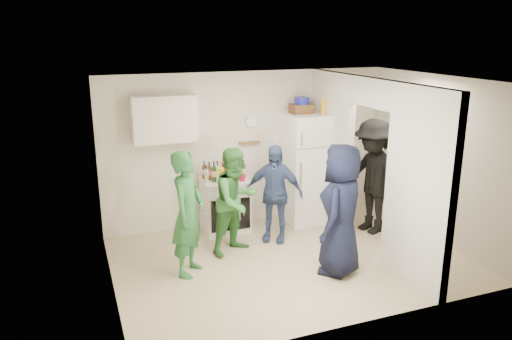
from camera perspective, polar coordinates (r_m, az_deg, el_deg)
The scene contains 38 objects.
floor at distance 7.15m, azimuth 3.92°, elevation -10.23°, with size 4.80×4.80×0.00m, color #C4B68A.
wall_back at distance 8.22m, azimuth -0.86°, elevation 2.54°, with size 4.80×4.80×0.00m, color silver.
wall_front at distance 5.29m, azimuth 11.91°, elevation -5.38°, with size 4.80×4.80×0.00m, color silver.
wall_left at distance 6.13m, azimuth -16.73°, elevation -2.78°, with size 3.40×3.40×0.00m, color silver.
wall_right at distance 7.99m, azimuth 19.95°, elevation 1.18°, with size 3.40×3.40×0.00m, color silver.
ceiling at distance 6.46m, azimuth 4.34°, elevation 10.13°, with size 4.80×4.80×0.00m, color white.
partition_pier_back at distance 8.18m, azimuth 8.52°, elevation 2.30°, with size 0.12×1.20×2.50m, color silver.
partition_pier_front at distance 6.43m, azimuth 18.09°, elevation -2.04°, with size 0.12×1.20×2.50m, color silver.
partition_header at distance 7.08m, azimuth 13.24°, elevation 8.62°, with size 0.12×1.00×0.40m, color silver.
stove at distance 7.99m, azimuth -3.58°, elevation -4.00°, with size 0.72×0.60×0.86m, color white.
upper_cabinet at distance 7.57m, azimuth -10.46°, elevation 5.77°, with size 0.95×0.34×0.70m, color silver.
fridge at distance 8.33m, azimuth 5.82°, elevation 0.24°, with size 0.75×0.73×1.83m, color white.
wicker_basket at distance 8.12m, azimuth 5.22°, elevation 6.99°, with size 0.35×0.25×0.15m, color brown.
blue_bowl at distance 8.11m, azimuth 5.25°, elevation 7.90°, with size 0.24×0.24×0.11m, color #161A9A.
yellow_cup_stack_top at distance 8.13m, azimuth 7.74°, elevation 7.28°, with size 0.09×0.09×0.25m, color #F3AE14.
wall_clock at distance 8.13m, azimuth -0.50°, elevation 5.63°, with size 0.22×0.22×0.03m, color white.
spice_shelf at distance 8.15m, azimuth -0.75°, elevation 3.15°, with size 0.35×0.08×0.03m, color olive.
nook_window at distance 8.04m, azimuth 19.19°, elevation 4.27°, with size 0.03×0.70×0.80m, color black.
nook_window_frame at distance 8.03m, azimuth 19.10°, elevation 4.27°, with size 0.04×0.76×0.86m, color white.
nook_valance at distance 7.96m, azimuth 19.19°, elevation 6.73°, with size 0.04×0.82×0.18m, color white.
yellow_cup_stack_stove at distance 7.59m, azimuth -4.01°, elevation -0.68°, with size 0.09×0.09×0.25m, color yellow.
red_cup at distance 7.72m, azimuth -1.64°, elevation -0.85°, with size 0.09×0.09×0.12m, color #B30B2F.
person_green_left at distance 6.53m, azimuth -7.77°, elevation -4.96°, with size 0.61×0.40×1.67m, color #2B6C38.
person_green_center at distance 7.13m, azimuth -2.31°, elevation -3.53°, with size 0.76×0.59×1.55m, color #3C8139.
person_denim at distance 7.52m, azimuth 2.08°, elevation -2.68°, with size 0.88×0.37×1.50m, color #375278.
person_navy at distance 6.57m, azimuth 9.69°, elevation -4.52°, with size 0.86×0.56×1.75m, color black.
person_nook at distance 8.02m, azimuth 13.20°, elevation -0.75°, with size 1.17×0.68×1.82m, color black.
bottle_a at distance 7.86m, azimuth -5.95°, elevation -0.00°, with size 0.06×0.06×0.29m, color #602E13.
bottle_b at distance 7.69m, azimuth -4.81°, elevation -0.19°, with size 0.07×0.07×0.32m, color #194818.
bottle_c at distance 7.94m, azimuth -4.44°, elevation 0.12°, with size 0.07×0.07×0.26m, color silver.
bottle_d at distance 7.79m, azimuth -3.54°, elevation -0.20°, with size 0.08×0.08×0.26m, color brown.
bottle_e at distance 8.02m, azimuth -3.47°, elevation 0.50°, with size 0.07×0.07×0.32m, color #B4BDC7.
bottle_f at distance 7.88m, azimuth -2.42°, elevation 0.23°, with size 0.06×0.06×0.32m, color #163E22.
bottle_g at distance 8.02m, azimuth -2.03°, elevation 0.48°, with size 0.07×0.07×0.31m, color #9B6632.
bottle_h at distance 7.64m, azimuth -5.70°, elevation -0.43°, with size 0.06×0.06×0.30m, color silver.
bottle_i at distance 7.92m, azimuth -3.63°, elevation 0.31°, with size 0.07×0.07×0.32m, color #5F2710.
bottle_j at distance 7.82m, azimuth -1.49°, elevation 0.08°, with size 0.07×0.07×0.31m, color #1D4618.
bottle_k at distance 7.78m, azimuth -5.35°, elevation -0.10°, with size 0.07×0.07×0.30m, color brown.
Camera 1 is at (-2.73, -5.82, 3.12)m, focal length 35.00 mm.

